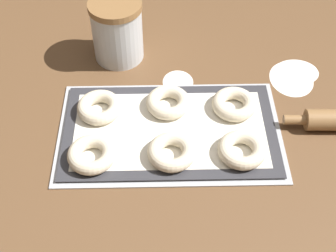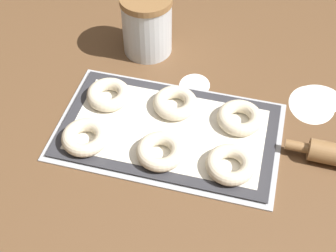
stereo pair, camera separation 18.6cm
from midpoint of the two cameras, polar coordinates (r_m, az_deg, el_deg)
ground_plane at (r=1.06m, az=4.13°, el=-1.11°), size 2.80×2.80×0.00m
baking_tray at (r=1.05m, az=5.03°, el=-1.32°), size 0.50×0.30×0.01m
baking_mat at (r=1.05m, az=5.05°, el=-1.13°), size 0.48×0.28×0.00m
bagel_front_left at (r=1.01m, az=-5.01°, el=-1.93°), size 0.10×0.10×0.03m
bagel_front_center at (r=0.99m, az=4.41°, el=-3.67°), size 0.10×0.10×0.03m
bagel_front_right at (r=0.99m, az=12.99°, el=-5.19°), size 0.10×0.10×0.03m
bagel_back_left at (r=1.10m, az=-2.53°, el=3.38°), size 0.10×0.10×0.03m
bagel_back_center at (r=1.08m, az=5.77°, el=2.33°), size 0.10×0.10×0.03m
bagel_back_right at (r=1.08m, az=13.65°, el=0.48°), size 0.10×0.10×0.03m
flour_canister at (r=1.21m, az=1.86°, el=11.95°), size 0.13×0.13×0.16m
flour_patch_near at (r=1.21m, az=22.34°, el=2.75°), size 0.11×0.10×0.00m
flour_patch_far at (r=1.17m, az=7.81°, el=4.57°), size 0.08×0.08×0.00m
flour_patch_side at (r=1.19m, az=21.49°, el=2.07°), size 0.11×0.13×0.00m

